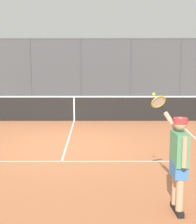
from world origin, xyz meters
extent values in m
plane|color=#B76B42|center=(0.00, 0.00, 0.00)|extent=(60.00, 60.00, 0.00)
cube|color=white|center=(0.00, 1.45, 0.00)|extent=(6.14, 0.05, 0.01)
cube|color=white|center=(0.00, -1.11, 0.00)|extent=(0.05, 5.12, 0.01)
cylinder|color=#474C51|center=(-5.32, -9.57, 1.63)|extent=(0.07, 0.07, 3.25)
cylinder|color=#474C51|center=(-2.66, -9.57, 1.63)|extent=(0.07, 0.07, 3.25)
cylinder|color=#474C51|center=(0.00, -9.57, 1.63)|extent=(0.07, 0.07, 3.25)
cylinder|color=#474C51|center=(2.66, -9.57, 1.63)|extent=(0.07, 0.07, 3.25)
cylinder|color=#474C51|center=(0.00, -9.57, 3.21)|extent=(15.96, 0.05, 0.05)
cube|color=#474C51|center=(0.00, -9.57, 1.63)|extent=(15.96, 0.02, 3.25)
cube|color=#2D6B33|center=(0.00, -10.22, 1.53)|extent=(18.96, 0.90, 3.07)
cube|color=#ADADA8|center=(0.00, -9.39, 0.07)|extent=(16.96, 0.18, 0.15)
cube|color=black|center=(0.00, -3.67, 0.46)|extent=(10.02, 0.02, 0.91)
cube|color=white|center=(0.00, -3.67, 0.94)|extent=(10.02, 0.04, 0.05)
cube|color=white|center=(0.00, -3.67, 0.46)|extent=(0.05, 0.04, 0.91)
cube|color=black|center=(-2.27, 4.45, 0.04)|extent=(0.13, 0.27, 0.09)
cylinder|color=tan|center=(-2.27, 4.45, 0.47)|extent=(0.13, 0.13, 0.77)
cube|color=black|center=(-2.26, 4.19, 0.04)|extent=(0.13, 0.27, 0.09)
cylinder|color=tan|center=(-2.26, 4.19, 0.47)|extent=(0.13, 0.13, 0.77)
cube|color=#3D7AC6|center=(-2.26, 4.32, 0.78)|extent=(0.25, 0.42, 0.26)
cube|color=#4C9E6B|center=(-2.26, 4.32, 1.13)|extent=(0.24, 0.49, 0.55)
cylinder|color=tan|center=(-2.28, 4.61, 1.16)|extent=(0.08, 0.08, 0.51)
cylinder|color=tan|center=(-2.19, 3.88, 1.52)|extent=(0.22, 0.38, 0.29)
sphere|color=tan|center=(-2.26, 4.32, 1.56)|extent=(0.21, 0.21, 0.21)
cylinder|color=red|center=(-2.26, 4.32, 1.62)|extent=(0.26, 0.26, 0.08)
cube|color=red|center=(-2.26, 4.20, 1.58)|extent=(0.19, 0.20, 0.02)
cylinder|color=black|center=(-2.10, 3.65, 1.68)|extent=(0.09, 0.17, 0.13)
torus|color=gold|center=(-2.03, 3.48, 1.80)|extent=(0.34, 0.28, 0.26)
cylinder|color=silver|center=(-2.03, 3.48, 1.80)|extent=(0.28, 0.22, 0.21)
sphere|color=#C1D138|center=(-1.96, 3.31, 1.92)|extent=(0.07, 0.07, 0.07)
camera|label=1|loc=(-0.89, 10.35, 2.82)|focal=59.78mm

